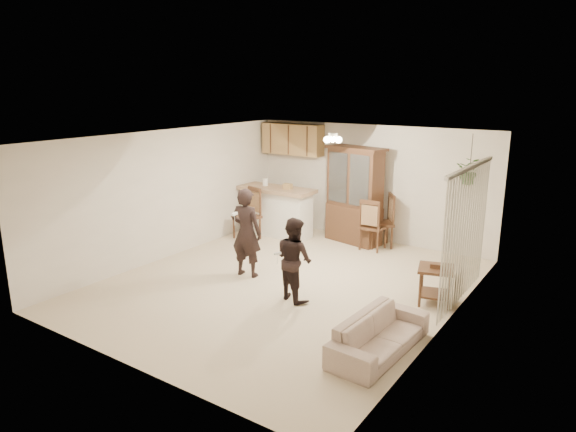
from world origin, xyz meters
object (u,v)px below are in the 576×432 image
Objects in this scene: child at (294,259)px; china_hutch at (354,196)px; adult at (246,227)px; side_table at (435,285)px; chair_hutch_right at (373,235)px; sofa at (380,326)px; chair_bar at (247,225)px; chair_hutch_left at (380,232)px.

child is 3.36m from china_hutch.
china_hutch is (-0.63, 3.28, 0.35)m from child.
side_table is at bearing -175.97° from adult.
china_hutch is 1.92× the size of chair_hutch_right.
chair_hutch_right is (0.57, -0.24, -0.72)m from china_hutch.
china_hutch is 0.95m from chair_hutch_right.
child is at bearing 154.51° from adult.
adult is at bearing 72.57° from sofa.
side_table is (3.19, 0.69, -0.59)m from adult.
sofa is at bearing 115.52° from chair_hutch_right.
chair_bar is at bearing -139.39° from china_hutch.
sofa is at bearing -92.69° from side_table.
china_hutch is 2.44m from chair_bar.
chair_hutch_left reaches higher than sofa.
china_hutch is 1.82× the size of chair_bar.
child reaches higher than sofa.
chair_hutch_left is at bearing -99.84° from chair_hutch_right.
side_table is (1.92, 1.09, -0.37)m from child.
china_hutch reaches higher than sofa.
china_hutch is (0.64, 2.89, 0.12)m from adult.
chair_hutch_right is (-0.04, -0.26, -0.02)m from chair_hutch_left.
sofa reaches higher than side_table.
child is at bearing 90.40° from chair_hutch_right.
sofa is at bearing 150.89° from adult.
adult is 3.22m from chair_hutch_left.
chair_hutch_left is (1.26, 2.90, -0.58)m from adult.
adult is (-3.10, 1.18, 0.53)m from sofa.
china_hutch reaches higher than chair_hutch_left.
china_hutch is 3.43m from side_table.
child is 3.06m from chair_hutch_right.
chair_hutch_right is at bearing -122.87° from adult.
chair_hutch_right is at bearing -68.62° from child.
chair_hutch_right is at bearing -10.90° from china_hutch.
china_hutch reaches higher than adult.
china_hutch is at bearing 34.57° from sofa.
sofa is 5.38m from chair_bar.
china_hutch is at bearing 45.93° from chair_bar.
china_hutch is 0.93m from chair_hutch_left.
adult reaches higher than chair_hutch_right.
adult is at bearing -34.16° from chair_bar.
chair_hutch_right is (-0.06, 3.04, -0.37)m from child.
sofa is at bearing -12.35° from chair_hutch_left.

